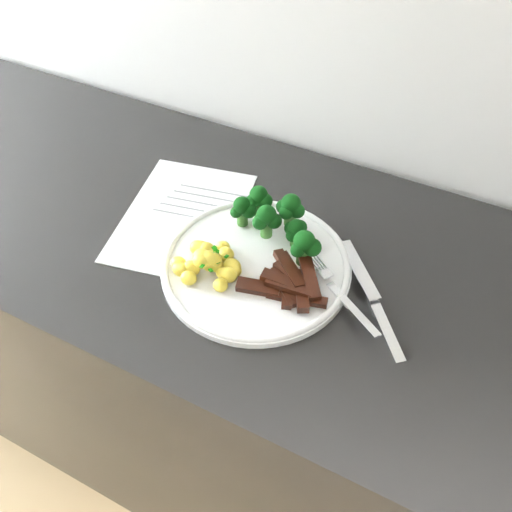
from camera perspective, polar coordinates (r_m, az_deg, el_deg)
name	(u,v)px	position (r m, az deg, el deg)	size (l,w,h in m)	color
counter	(272,390)	(1.26, 1.68, -14.11)	(2.37, 0.59, 0.89)	black
recipe_paper	(183,216)	(0.98, -7.87, 4.27)	(0.26, 0.32, 0.00)	white
plate	(256,265)	(0.87, 0.00, -0.93)	(0.31, 0.31, 0.02)	white
broccoli	(278,218)	(0.89, 2.33, 4.03)	(0.18, 0.11, 0.07)	#2E5F20
potatoes	(209,262)	(0.86, -5.06, -0.62)	(0.11, 0.11, 0.04)	#FFE95A
beef_strips	(289,285)	(0.83, 3.57, -3.09)	(0.15, 0.11, 0.03)	black
fork	(343,296)	(0.83, 9.26, -4.24)	(0.16, 0.12, 0.02)	silver
knife	(378,312)	(0.83, 12.88, -5.85)	(0.17, 0.20, 0.03)	silver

